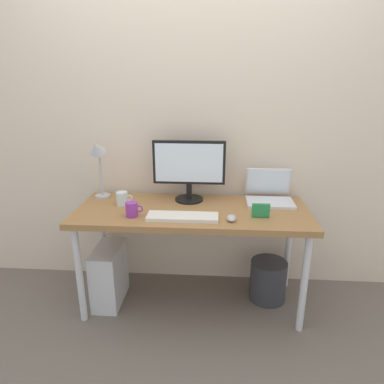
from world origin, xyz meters
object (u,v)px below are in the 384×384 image
Objects in this scene: desk at (192,218)px; wastebasket at (268,280)px; laptop at (269,194)px; monitor at (189,167)px; mouse at (231,218)px; desk_lamp at (98,157)px; coffee_mug at (132,209)px; keyboard at (183,217)px; glass_cup at (122,198)px; photo_frame at (261,210)px; computer_tower at (109,275)px.

wastebasket is (0.55, 0.08, -0.50)m from desk.
wastebasket is (0.02, -0.12, -0.63)m from laptop.
mouse is (0.29, -0.35, -0.23)m from monitor.
desk is at bearing -14.59° from desk_lamp.
mouse is at bearing -2.62° from coffee_mug.
keyboard is at bearing -92.33° from monitor.
monitor is 0.51m from mouse.
laptop is at bearing 8.15° from glass_cup.
laptop is at bearing 53.18° from mouse.
photo_frame is 1.17m from computer_tower.
monitor is 4.44× the size of glass_cup.
monitor is 0.50m from glass_cup.
monitor reaches higher than photo_frame.
desk is 3.50× the size of keyboard.
computer_tower is at bearing 175.18° from photo_frame.
laptop is 0.64m from wastebasket.
photo_frame is 0.37× the size of wastebasket.
mouse is at bearing -20.81° from desk_lamp.
desk is 13.80× the size of coffee_mug.
desk_lamp reaches higher than mouse.
desk_lamp is at bearing 159.19° from mouse.
keyboard is 3.94× the size of coffee_mug.
desk_lamp is 1.03m from mouse.
laptop reaches higher than wastebasket.
photo_frame is at bearing -31.63° from monitor.
desk_lamp is (-0.67, 0.17, 0.37)m from desk.
monitor reaches higher than coffee_mug.
glass_cup is at bearing 162.92° from mouse.
monitor is 0.50m from coffee_mug.
mouse is at bearing -1.98° from keyboard.
computer_tower is at bearing 169.99° from mouse.
wastebasket is at bearing -81.10° from laptop.
computer_tower is (-0.84, 0.15, -0.53)m from mouse.
desk is 13.70× the size of glass_cup.
computer_tower is (-0.22, 0.12, -0.56)m from coffee_mug.
laptop is 0.74× the size of desk_lamp.
photo_frame is at bearing 2.44° from coffee_mug.
keyboard is at bearing 178.02° from mouse.
laptop reaches higher than coffee_mug.
keyboard reaches higher than computer_tower.
desk is 14.01× the size of photo_frame.
monitor is 1.19× the size of computer_tower.
laptop is 2.84× the size of glass_cup.
photo_frame is at bearing 6.19° from keyboard.
coffee_mug is (-0.90, -0.34, -0.01)m from laptop.
coffee_mug is 0.80m from photo_frame.
desk is 3.55× the size of desk_lamp.
glass_cup is at bearing -171.85° from laptop.
monitor reaches higher than computer_tower.
computer_tower is at bearing -145.02° from glass_cup.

